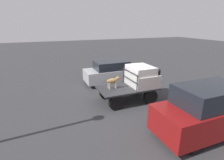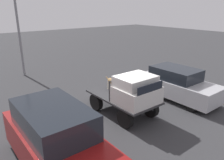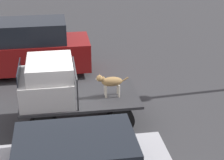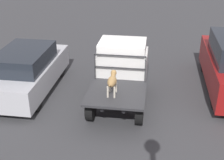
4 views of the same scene
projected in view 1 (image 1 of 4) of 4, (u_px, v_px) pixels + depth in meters
The scene contains 7 objects.
ground_plane at pixel (127, 101), 10.54m from camera, with size 80.00×80.00×0.00m, color #38383A.
flatbed_truck at pixel (128, 91), 10.34m from camera, with size 3.48×1.90×0.89m.
truck_cab at pixel (142, 76), 10.41m from camera, with size 1.51×1.78×1.19m.
truck_headboard at pixel (130, 77), 10.11m from camera, with size 0.04×1.78×0.94m.
dog at pixel (113, 81), 9.90m from camera, with size 0.99×0.28×0.73m.
parked_sedan at pixel (113, 72), 13.56m from camera, with size 4.50×1.84×1.73m.
parked_pickup_far at pixel (211, 110), 7.22m from camera, with size 5.02×1.87×2.15m.
Camera 1 is at (-4.46, -8.58, 4.46)m, focal length 28.00 mm.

